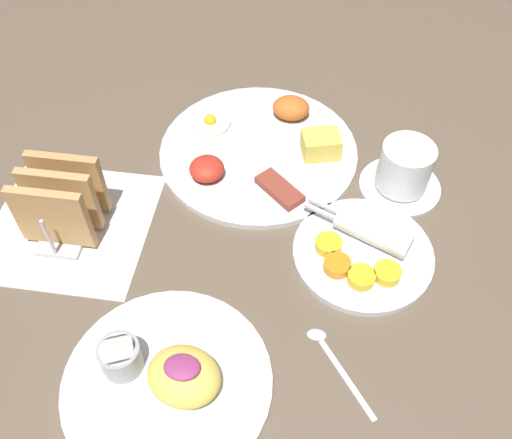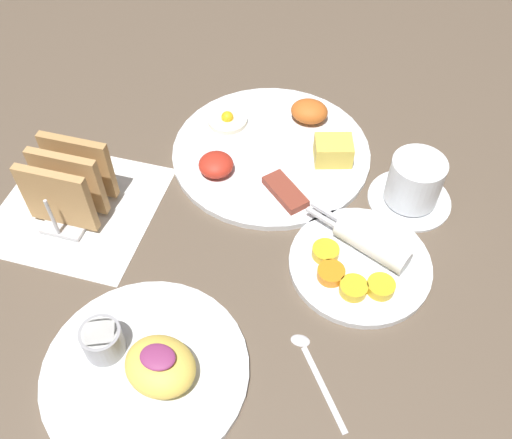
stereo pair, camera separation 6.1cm
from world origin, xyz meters
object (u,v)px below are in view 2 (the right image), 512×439
at_px(plate_foreground, 145,366).
at_px(coffee_cup, 414,184).
at_px(plate_condiments, 360,261).
at_px(toast_rack, 69,184).
at_px(plate_breakfast, 274,149).

xyz_separation_m(plate_foreground, coffee_cup, (0.27, 0.35, 0.02)).
xyz_separation_m(plate_condiments, toast_rack, (-0.41, -0.01, 0.04)).
distance_m(plate_breakfast, coffee_cup, 0.22).
bearing_deg(plate_foreground, coffee_cup, 52.49).
bearing_deg(coffee_cup, plate_foreground, -127.51).
bearing_deg(coffee_cup, toast_rack, -162.85).
bearing_deg(plate_foreground, plate_breakfast, 82.18).
relative_size(plate_condiments, coffee_cup, 1.57).
distance_m(plate_foreground, toast_rack, 0.28).
bearing_deg(toast_rack, coffee_cup, 17.15).
relative_size(plate_condiments, plate_foreground, 0.78).
height_order(plate_breakfast, coffee_cup, coffee_cup).
bearing_deg(plate_breakfast, toast_rack, -143.01).
bearing_deg(toast_rack, plate_condiments, 1.01).
bearing_deg(coffee_cup, plate_breakfast, 168.71).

